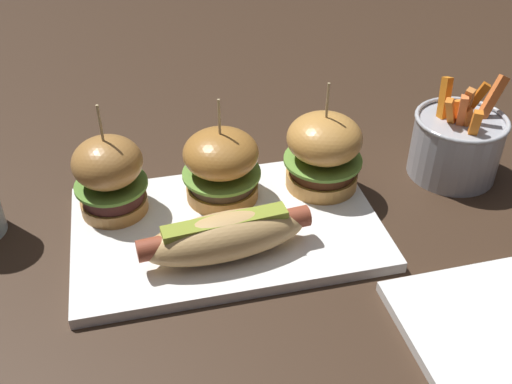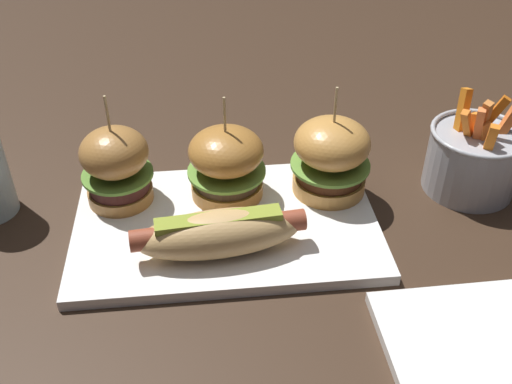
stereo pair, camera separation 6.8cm
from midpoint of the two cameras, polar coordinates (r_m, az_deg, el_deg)
name	(u,v)px [view 2 (the right image)]	position (r m, az deg, el deg)	size (l,w,h in m)	color
ground_plane	(226,230)	(0.71, -0.14, -3.77)	(3.00, 3.00, 0.00)	#382619
platter_main	(226,225)	(0.71, -0.14, -3.34)	(0.36, 0.23, 0.01)	white
hot_dog	(219,232)	(0.65, -0.56, -4.06)	(0.19, 0.08, 0.05)	tan
slider_left	(116,165)	(0.72, -10.77, 2.45)	(0.09, 0.09, 0.14)	#AC753A
slider_center	(226,163)	(0.72, -0.18, 2.73)	(0.10, 0.10, 0.14)	#AF7331
slider_right	(331,156)	(0.74, 9.91, 3.35)	(0.10, 0.10, 0.14)	#CE8F44
fries_bucket	(473,158)	(0.82, 22.56, 2.97)	(0.12, 0.12, 0.14)	#A8AAB2
side_plate	(497,365)	(0.63, 25.36, -15.01)	(0.20, 0.20, 0.01)	white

